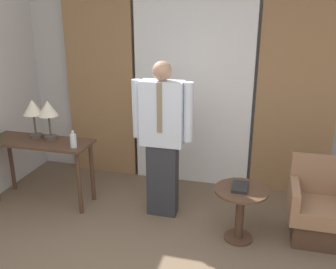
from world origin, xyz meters
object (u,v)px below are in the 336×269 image
(table_lamp_right, at_px, (48,111))
(bottle_near_edge, at_px, (73,140))
(table_lamp_left, at_px, (33,110))
(book, at_px, (240,187))
(desk, at_px, (41,151))
(person, at_px, (162,135))
(armchair, at_px, (321,210))
(side_table, at_px, (240,206))

(table_lamp_right, height_order, bottle_near_edge, table_lamp_right)
(table_lamp_left, relative_size, book, 1.89)
(desk, height_order, person, person)
(person, xyz_separation_m, book, (0.88, -0.28, -0.37))
(table_lamp_left, xyz_separation_m, book, (2.47, -0.29, -0.55))
(person, height_order, armchair, person)
(table_lamp_left, height_order, armchair, table_lamp_left)
(armchair, xyz_separation_m, side_table, (-0.80, -0.23, 0.07))
(book, bearing_deg, desk, 175.15)
(desk, bearing_deg, table_lamp_right, 42.61)
(desk, relative_size, armchair, 1.50)
(bottle_near_edge, xyz_separation_m, armchair, (2.69, 0.11, -0.55))
(desk, height_order, armchair, armchair)
(table_lamp_right, distance_m, person, 1.40)
(person, relative_size, armchair, 2.11)
(bottle_near_edge, xyz_separation_m, book, (1.87, -0.11, -0.28))
(bottle_near_edge, bearing_deg, book, -3.29)
(table_lamp_left, distance_m, book, 2.55)
(table_lamp_left, distance_m, table_lamp_right, 0.20)
(table_lamp_right, bearing_deg, book, -7.37)
(bottle_near_edge, height_order, armchair, bottle_near_edge)
(desk, bearing_deg, person, 3.12)
(table_lamp_left, xyz_separation_m, table_lamp_right, (0.20, 0.00, 0.00))
(person, bearing_deg, side_table, -18.59)
(desk, height_order, side_table, desk)
(desk, height_order, table_lamp_left, table_lamp_left)
(table_lamp_right, bearing_deg, side_table, -7.80)
(armchair, bearing_deg, desk, -179.79)
(table_lamp_right, xyz_separation_m, book, (2.27, -0.29, -0.55))
(table_lamp_right, relative_size, armchair, 0.56)
(person, height_order, book, person)
(table_lamp_right, distance_m, side_table, 2.43)
(side_table, bearing_deg, desk, 174.71)
(table_lamp_right, height_order, book, table_lamp_right)
(armchair, height_order, side_table, armchair)
(armchair, height_order, book, armchair)
(person, bearing_deg, desk, -176.88)
(table_lamp_right, xyz_separation_m, side_table, (2.29, -0.31, -0.75))
(person, bearing_deg, bottle_near_edge, -169.98)
(side_table, bearing_deg, table_lamp_right, 172.20)
(table_lamp_left, height_order, person, person)
(table_lamp_left, xyz_separation_m, side_table, (2.49, -0.31, -0.75))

